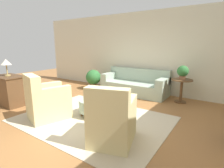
{
  "coord_description": "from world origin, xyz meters",
  "views": [
    {
      "loc": [
        2.46,
        -2.86,
        1.68
      ],
      "look_at": [
        0.15,
        0.55,
        0.75
      ],
      "focal_mm": 28.0,
      "sensor_mm": 36.0,
      "label": 1
    }
  ],
  "objects_px": {
    "armchair_left": "(46,102)",
    "potted_plant_on_side_table": "(183,72)",
    "side_table": "(181,87)",
    "potted_plant_floor": "(93,78)",
    "armchair_right": "(112,121)",
    "ottoman_table": "(95,105)",
    "couch": "(135,85)",
    "table_lamp": "(6,63)",
    "dresser": "(10,90)"
  },
  "relations": [
    {
      "from": "armchair_left",
      "to": "potted_plant_on_side_table",
      "type": "relative_size",
      "value": 2.59
    },
    {
      "from": "side_table",
      "to": "potted_plant_floor",
      "type": "height_order",
      "value": "potted_plant_floor"
    },
    {
      "from": "armchair_right",
      "to": "ottoman_table",
      "type": "height_order",
      "value": "armchair_right"
    },
    {
      "from": "couch",
      "to": "potted_plant_on_side_table",
      "type": "bearing_deg",
      "value": -4.01
    },
    {
      "from": "armchair_right",
      "to": "ottoman_table",
      "type": "distance_m",
      "value": 1.28
    },
    {
      "from": "potted_plant_floor",
      "to": "table_lamp",
      "type": "height_order",
      "value": "table_lamp"
    },
    {
      "from": "couch",
      "to": "armchair_right",
      "type": "xyz_separation_m",
      "value": [
        1.13,
        -3.08,
        0.09
      ]
    },
    {
      "from": "armchair_right",
      "to": "potted_plant_on_side_table",
      "type": "height_order",
      "value": "potted_plant_on_side_table"
    },
    {
      "from": "armchair_right",
      "to": "dresser",
      "type": "relative_size",
      "value": 1.07
    },
    {
      "from": "armchair_right",
      "to": "dresser",
      "type": "xyz_separation_m",
      "value": [
        -3.54,
        0.04,
        0.03
      ]
    },
    {
      "from": "side_table",
      "to": "table_lamp",
      "type": "distance_m",
      "value": 4.99
    },
    {
      "from": "armchair_left",
      "to": "potted_plant_on_side_table",
      "type": "xyz_separation_m",
      "value": [
        2.27,
        2.97,
        0.52
      ]
    },
    {
      "from": "armchair_left",
      "to": "ottoman_table",
      "type": "xyz_separation_m",
      "value": [
        0.81,
        0.77,
        -0.14
      ]
    },
    {
      "from": "armchair_right",
      "to": "potted_plant_on_side_table",
      "type": "distance_m",
      "value": 3.04
    },
    {
      "from": "armchair_right",
      "to": "armchair_left",
      "type": "bearing_deg",
      "value": 180.0
    },
    {
      "from": "armchair_left",
      "to": "potted_plant_floor",
      "type": "relative_size",
      "value": 1.39
    },
    {
      "from": "potted_plant_floor",
      "to": "couch",
      "type": "bearing_deg",
      "value": 11.29
    },
    {
      "from": "ottoman_table",
      "to": "potted_plant_floor",
      "type": "height_order",
      "value": "potted_plant_floor"
    },
    {
      "from": "dresser",
      "to": "potted_plant_on_side_table",
      "type": "bearing_deg",
      "value": 36.35
    },
    {
      "from": "armchair_left",
      "to": "armchair_right",
      "type": "bearing_deg",
      "value": 0.0
    },
    {
      "from": "potted_plant_on_side_table",
      "to": "table_lamp",
      "type": "relative_size",
      "value": 0.87
    },
    {
      "from": "armchair_left",
      "to": "armchair_right",
      "type": "height_order",
      "value": "same"
    },
    {
      "from": "armchair_right",
      "to": "potted_plant_floor",
      "type": "distance_m",
      "value": 3.88
    },
    {
      "from": "couch",
      "to": "side_table",
      "type": "distance_m",
      "value": 1.59
    },
    {
      "from": "potted_plant_on_side_table",
      "to": "side_table",
      "type": "bearing_deg",
      "value": 0.0
    },
    {
      "from": "couch",
      "to": "armchair_left",
      "type": "distance_m",
      "value": 3.16
    },
    {
      "from": "armchair_right",
      "to": "table_lamp",
      "type": "bearing_deg",
      "value": 179.41
    },
    {
      "from": "dresser",
      "to": "armchair_right",
      "type": "bearing_deg",
      "value": -0.59
    },
    {
      "from": "couch",
      "to": "potted_plant_on_side_table",
      "type": "relative_size",
      "value": 5.63
    },
    {
      "from": "dresser",
      "to": "potted_plant_on_side_table",
      "type": "xyz_separation_m",
      "value": [
        3.98,
        2.93,
        0.49
      ]
    },
    {
      "from": "side_table",
      "to": "table_lamp",
      "type": "relative_size",
      "value": 1.51
    },
    {
      "from": "armchair_right",
      "to": "side_table",
      "type": "bearing_deg",
      "value": 81.46
    },
    {
      "from": "potted_plant_on_side_table",
      "to": "table_lamp",
      "type": "bearing_deg",
      "value": -143.65
    },
    {
      "from": "armchair_right",
      "to": "side_table",
      "type": "height_order",
      "value": "armchair_right"
    },
    {
      "from": "armchair_right",
      "to": "potted_plant_on_side_table",
      "type": "relative_size",
      "value": 2.59
    },
    {
      "from": "ottoman_table",
      "to": "side_table",
      "type": "distance_m",
      "value": 2.64
    },
    {
      "from": "table_lamp",
      "to": "armchair_left",
      "type": "bearing_deg",
      "value": -1.22
    },
    {
      "from": "side_table",
      "to": "table_lamp",
      "type": "height_order",
      "value": "table_lamp"
    },
    {
      "from": "armchair_left",
      "to": "table_lamp",
      "type": "xyz_separation_m",
      "value": [
        -1.71,
        0.04,
        0.79
      ]
    },
    {
      "from": "table_lamp",
      "to": "couch",
      "type": "bearing_deg",
      "value": 51.62
    },
    {
      "from": "armchair_left",
      "to": "armchair_right",
      "type": "relative_size",
      "value": 1.0
    },
    {
      "from": "potted_plant_floor",
      "to": "ottoman_table",
      "type": "bearing_deg",
      "value": -49.0
    },
    {
      "from": "armchair_left",
      "to": "dresser",
      "type": "relative_size",
      "value": 1.07
    },
    {
      "from": "side_table",
      "to": "potted_plant_floor",
      "type": "distance_m",
      "value": 3.19
    },
    {
      "from": "ottoman_table",
      "to": "table_lamp",
      "type": "height_order",
      "value": "table_lamp"
    },
    {
      "from": "dresser",
      "to": "armchair_left",
      "type": "bearing_deg",
      "value": -1.22
    },
    {
      "from": "dresser",
      "to": "potted_plant_on_side_table",
      "type": "height_order",
      "value": "potted_plant_on_side_table"
    },
    {
      "from": "armchair_right",
      "to": "potted_plant_floor",
      "type": "bearing_deg",
      "value": 134.82
    },
    {
      "from": "armchair_right",
      "to": "potted_plant_floor",
      "type": "xyz_separation_m",
      "value": [
        -2.74,
        2.75,
        0.04
      ]
    },
    {
      "from": "dresser",
      "to": "table_lamp",
      "type": "distance_m",
      "value": 0.76
    }
  ]
}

